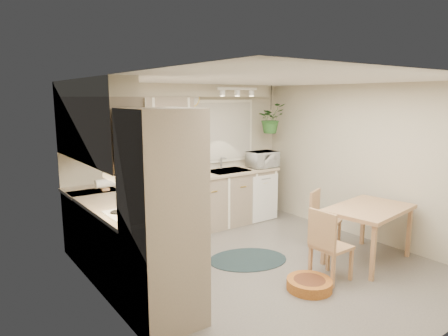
{
  "coord_description": "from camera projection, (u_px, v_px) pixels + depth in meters",
  "views": [
    {
      "loc": [
        -3.34,
        -3.65,
        2.2
      ],
      "look_at": [
        -0.29,
        0.55,
        1.27
      ],
      "focal_mm": 32.0,
      "sensor_mm": 36.0,
      "label": 1
    }
  ],
  "objects": [
    {
      "name": "braided_rug",
      "position": [
        248.0,
        259.0,
        5.46
      ],
      "size": [
        1.31,
        1.16,
        0.01
      ],
      "primitive_type": "ellipsoid",
      "rotation": [
        0.0,
        0.0,
        -0.4
      ],
      "color": "black",
      "rests_on": "floor"
    },
    {
      "name": "counter_back",
      "position": [
        183.0,
        178.0,
        6.37
      ],
      "size": [
        3.64,
        0.64,
        0.04
      ],
      "primitive_type": "cube",
      "color": "tan",
      "rests_on": "base_cab_back"
    },
    {
      "name": "oven_stack",
      "position": [
        163.0,
        220.0,
        3.77
      ],
      "size": [
        0.65,
        0.65,
        2.1
      ],
      "primitive_type": "cube",
      "color": "gray",
      "rests_on": "floor"
    },
    {
      "name": "window_blinds",
      "position": [
        219.0,
        132.0,
        6.99
      ],
      "size": [
        1.4,
        0.02,
        1.0
      ],
      "primitive_type": "cube",
      "color": "beige",
      "rests_on": "wall_back"
    },
    {
      "name": "base_cab_back",
      "position": [
        183.0,
        206.0,
        6.46
      ],
      "size": [
        3.6,
        0.6,
        0.9
      ],
      "primitive_type": "cube",
      "color": "gray",
      "rests_on": "floor"
    },
    {
      "name": "counter_left",
      "position": [
        114.0,
        205.0,
        4.78
      ],
      "size": [
        0.64,
        1.89,
        0.04
      ],
      "primitive_type": "cube",
      "color": "tan",
      "rests_on": "base_cab_left"
    },
    {
      "name": "window_frame",
      "position": [
        219.0,
        131.0,
        7.0
      ],
      "size": [
        1.5,
        0.02,
        1.1
      ],
      "primitive_type": "cube",
      "color": "white",
      "rests_on": "wall_back"
    },
    {
      "name": "range_hood",
      "position": [
        130.0,
        173.0,
        4.23
      ],
      "size": [
        0.4,
        0.6,
        0.14
      ],
      "primitive_type": "cube",
      "color": "white",
      "rests_on": "upper_cab_left"
    },
    {
      "name": "chair_back",
      "position": [
        326.0,
        220.0,
        5.85
      ],
      "size": [
        0.51,
        0.51,
        0.84
      ],
      "primitive_type": "cube",
      "rotation": [
        0.0,
        0.0,
        3.53
      ],
      "color": "tan",
      "rests_on": "floor"
    },
    {
      "name": "toaster",
      "position": [
        166.0,
        174.0,
        6.21
      ],
      "size": [
        0.26,
        0.17,
        0.15
      ],
      "primitive_type": "cube",
      "rotation": [
        0.0,
        0.0,
        0.13
      ],
      "color": "#95979C",
      "rests_on": "counter_back"
    },
    {
      "name": "track_light_bar",
      "position": [
        237.0,
        89.0,
        6.45
      ],
      "size": [
        0.8,
        0.04,
        0.04
      ],
      "primitive_type": "cube",
      "color": "white",
      "rests_on": "ceiling"
    },
    {
      "name": "soffit_back",
      "position": [
        176.0,
        90.0,
        6.25
      ],
      "size": [
        3.6,
        0.3,
        0.2
      ],
      "primitive_type": "cube",
      "color": "#BCB39B",
      "rests_on": "wall_back"
    },
    {
      "name": "ceiling",
      "position": [
        270.0,
        80.0,
        4.8
      ],
      "size": [
        4.2,
        4.2,
        0.0
      ],
      "primitive_type": "plane",
      "color": "silver",
      "rests_on": "wall_back"
    },
    {
      "name": "hanging_plant",
      "position": [
        271.0,
        122.0,
        7.18
      ],
      "size": [
        0.5,
        0.55,
        0.42
      ],
      "primitive_type": "imported",
      "rotation": [
        0.0,
        0.0,
        -0.03
      ],
      "color": "#2B5D25",
      "rests_on": "ceiling"
    },
    {
      "name": "dining_table",
      "position": [
        368.0,
        234.0,
        5.38
      ],
      "size": [
        1.29,
        0.95,
        0.75
      ],
      "primitive_type": "cube",
      "rotation": [
        0.0,
        0.0,
        0.14
      ],
      "color": "tan",
      "rests_on": "floor"
    },
    {
      "name": "floor",
      "position": [
        267.0,
        267.0,
        5.22
      ],
      "size": [
        4.2,
        4.2,
        0.0
      ],
      "primitive_type": "plane",
      "color": "slate",
      "rests_on": "ground"
    },
    {
      "name": "chair_left",
      "position": [
        331.0,
        244.0,
        4.81
      ],
      "size": [
        0.43,
        0.43,
        0.89
      ],
      "primitive_type": "cube",
      "rotation": [
        0.0,
        0.0,
        -1.55
      ],
      "color": "tan",
      "rests_on": "floor"
    },
    {
      "name": "soap_bottle",
      "position": [
        207.0,
        169.0,
        6.82
      ],
      "size": [
        0.11,
        0.2,
        0.09
      ],
      "primitive_type": "imported",
      "rotation": [
        0.0,
        0.0,
        -0.12
      ],
      "color": "white",
      "rests_on": "counter_back"
    },
    {
      "name": "coffee_maker",
      "position": [
        134.0,
        171.0,
        5.87
      ],
      "size": [
        0.22,
        0.26,
        0.36
      ],
      "primitive_type": "cube",
      "rotation": [
        0.0,
        0.0,
        0.1
      ],
      "color": "black",
      "rests_on": "counter_back"
    },
    {
      "name": "wall_left",
      "position": [
        114.0,
        202.0,
        3.85
      ],
      "size": [
        0.04,
        4.2,
        2.4
      ],
      "primitive_type": "cube",
      "color": "#BCB39B",
      "rests_on": "floor"
    },
    {
      "name": "wall_oven_face",
      "position": [
        192.0,
        214.0,
        3.95
      ],
      "size": [
        0.02,
        0.56,
        0.58
      ],
      "primitive_type": "cube",
      "color": "white",
      "rests_on": "oven_stack"
    },
    {
      "name": "cooktop",
      "position": [
        134.0,
        214.0,
        4.32
      ],
      "size": [
        0.52,
        0.58,
        0.02
      ],
      "primitive_type": "cube",
      "color": "white",
      "rests_on": "counter_left"
    },
    {
      "name": "wall_front",
      "position": [
        438.0,
        218.0,
        3.34
      ],
      "size": [
        4.0,
        0.04,
        2.4
      ],
      "primitive_type": "cube",
      "color": "#BCB39B",
      "rests_on": "floor"
    },
    {
      "name": "dishwasher_front",
      "position": [
        265.0,
        198.0,
        7.08
      ],
      "size": [
        0.58,
        0.02,
        0.83
      ],
      "primitive_type": "cube",
      "color": "white",
      "rests_on": "base_cab_back"
    },
    {
      "name": "pet_bed",
      "position": [
        309.0,
        284.0,
        4.61
      ],
      "size": [
        0.55,
        0.55,
        0.12
      ],
      "primitive_type": "cylinder",
      "rotation": [
        0.0,
        0.0,
        -0.05
      ],
      "color": "#B96C25",
      "rests_on": "floor"
    },
    {
      "name": "upper_cab_back",
      "position": [
        130.0,
        123.0,
        5.86
      ],
      "size": [
        2.0,
        0.35,
        0.75
      ],
      "primitive_type": "cube",
      "color": "gray",
      "rests_on": "wall_back"
    },
    {
      "name": "sink",
      "position": [
        228.0,
        173.0,
        6.9
      ],
      "size": [
        0.7,
        0.48,
        0.1
      ],
      "primitive_type": "cube",
      "color": "#95979C",
      "rests_on": "counter_back"
    },
    {
      "name": "wall_back",
      "position": [
        184.0,
        157.0,
        6.68
      ],
      "size": [
        4.0,
        0.04,
        2.4
      ],
      "primitive_type": "cube",
      "color": "#BCB39B",
      "rests_on": "floor"
    },
    {
      "name": "knife_block",
      "position": [
        163.0,
        172.0,
        6.21
      ],
      "size": [
        0.11,
        0.11,
        0.22
      ],
      "primitive_type": "cube",
      "rotation": [
        0.0,
        0.0,
        -0.18
      ],
      "color": "tan",
      "rests_on": "counter_back"
    },
    {
      "name": "upper_cab_left",
      "position": [
        95.0,
        129.0,
        4.64
      ],
      "size": [
        0.35,
        2.0,
        0.75
      ],
      "primitive_type": "cube",
      "color": "gray",
      "rests_on": "wall_left"
    },
    {
      "name": "base_cab_left",
      "position": [
        115.0,
        243.0,
        4.86
      ],
      "size": [
        0.6,
        1.85,
        0.9
      ],
      "primitive_type": "cube",
      "color": "gray",
      "rests_on": "floor"
    },
    {
      "name": "microwave",
      "position": [
        263.0,
        158.0,
        7.19
      ],
      "size": [
        0.53,
        0.29,
        0.36
      ],
      "primitive_type": "imported",
      "rotation": [
        0.0,
        0.0,
        0.0
      ],
      "color": "white",
      "rests_on": "counter_back"
    },
    {
      "name": "wall_clock",
      "position": [
        192.0,
        98.0,
        6.57
      ],
      "size": [
        0.3,
        0.03,
        0.3
      ],
      "primitive_type": "cylinder",
      "rotation": [
        1.57,
        0.0,
        0.0
      ],
      "color": "#EBC052",
      "rests_on": "wall_back"
    },
    {
      "name": "soffit_left",
      "position": [
        90.0,
        88.0,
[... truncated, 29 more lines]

